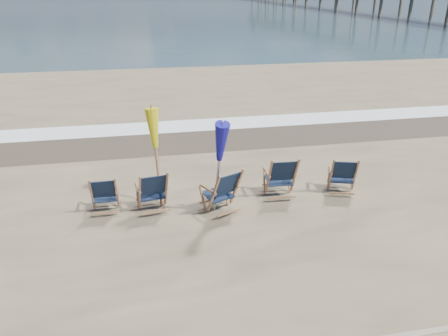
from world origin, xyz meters
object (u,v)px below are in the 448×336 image
object	(u,v)px
beach_chair_3	(295,177)
beach_chair_4	(355,177)
umbrella_blue	(218,142)
beach_chair_0	(117,194)
umbrella_yellow	(155,134)
beach_chair_2	(237,189)
beach_chair_1	(166,190)

from	to	relation	value
beach_chair_3	beach_chair_4	bearing A→B (deg)	177.57
umbrella_blue	beach_chair_0	bearing A→B (deg)	165.83
beach_chair_0	umbrella_yellow	world-z (taller)	umbrella_yellow
beach_chair_2	beach_chair_1	bearing A→B (deg)	-34.29
beach_chair_1	beach_chair_2	size ratio (longest dim) A/B	0.95
beach_chair_0	beach_chair_2	xyz separation A→B (m)	(2.54, -0.38, 0.07)
beach_chair_2	umbrella_yellow	xyz separation A→B (m)	(-1.64, 0.67, 1.11)
beach_chair_0	umbrella_yellow	size ratio (longest dim) A/B	0.42
beach_chair_0	beach_chair_1	world-z (taller)	beach_chair_1
beach_chair_3	umbrella_blue	bearing A→B (deg)	16.97
beach_chair_1	beach_chair_2	xyz separation A→B (m)	(1.49, -0.26, 0.02)
beach_chair_2	umbrella_blue	xyz separation A→B (m)	(-0.44, -0.15, 1.15)
beach_chair_0	beach_chair_3	xyz separation A→B (m)	(3.97, -0.06, 0.08)
beach_chair_1	umbrella_yellow	bearing A→B (deg)	-79.07
beach_chair_0	umbrella_yellow	distance (m)	1.52
beach_chair_1	umbrella_yellow	distance (m)	1.22
beach_chair_1	beach_chair_3	xyz separation A→B (m)	(2.92, 0.05, 0.03)
beach_chair_3	umbrella_blue	distance (m)	2.24
beach_chair_2	beach_chair_4	distance (m)	2.86
umbrella_yellow	beach_chair_4	bearing A→B (deg)	-6.19
beach_chair_1	beach_chair_4	bearing A→B (deg)	170.04
beach_chair_2	beach_chair_3	xyz separation A→B (m)	(1.43, 0.31, 0.01)
umbrella_blue	beach_chair_2	bearing A→B (deg)	19.38
beach_chair_1	beach_chair_2	bearing A→B (deg)	161.17
beach_chair_3	umbrella_yellow	size ratio (longest dim) A/B	0.50
beach_chair_2	beach_chair_0	bearing A→B (deg)	-32.83
beach_chair_3	beach_chair_4	distance (m)	1.43
umbrella_yellow	beach_chair_2	bearing A→B (deg)	-22.22
beach_chair_0	beach_chair_3	distance (m)	3.97
beach_chair_2	umbrella_blue	world-z (taller)	umbrella_blue
beach_chair_2	beach_chair_3	bearing A→B (deg)	168.03
beach_chair_3	umbrella_yellow	xyz separation A→B (m)	(-3.07, 0.35, 1.11)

